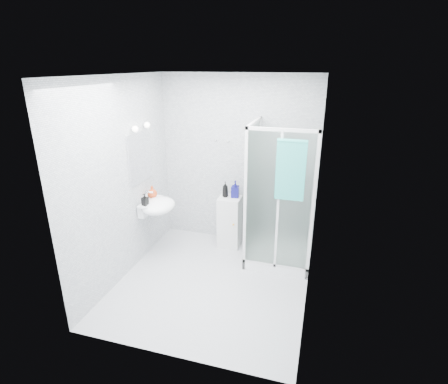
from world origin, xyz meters
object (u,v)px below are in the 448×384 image
(shampoo_bottle_a, at_px, (225,189))
(soap_dispenser_black, at_px, (145,200))
(soap_dispenser_orange, at_px, (152,192))
(storage_cabinet, at_px, (230,222))
(shower_enclosure, at_px, (274,233))
(hand_towel, at_px, (291,169))
(wall_basin, at_px, (157,206))
(shampoo_bottle_b, at_px, (235,189))

(shampoo_bottle_a, bearing_deg, soap_dispenser_black, -140.15)
(soap_dispenser_orange, relative_size, soap_dispenser_black, 1.07)
(storage_cabinet, bearing_deg, shower_enclosure, -22.05)
(hand_towel, bearing_deg, storage_cabinet, 144.24)
(shampoo_bottle_a, bearing_deg, wall_basin, -144.39)
(hand_towel, xyz_separation_m, soap_dispenser_orange, (-1.99, 0.21, -0.57))
(hand_towel, distance_m, shampoo_bottle_a, 1.37)
(storage_cabinet, height_order, hand_towel, hand_towel)
(hand_towel, height_order, shampoo_bottle_a, hand_towel)
(shampoo_bottle_b, bearing_deg, shampoo_bottle_a, -168.10)
(shower_enclosure, relative_size, shampoo_bottle_a, 8.34)
(storage_cabinet, bearing_deg, shampoo_bottle_a, 167.79)
(shampoo_bottle_b, distance_m, soap_dispenser_black, 1.35)
(storage_cabinet, xyz_separation_m, shampoo_bottle_b, (0.07, 0.05, 0.53))
(hand_towel, distance_m, soap_dispenser_orange, 2.08)
(wall_basin, bearing_deg, hand_towel, -2.61)
(wall_basin, relative_size, soap_dispenser_black, 3.31)
(shower_enclosure, bearing_deg, hand_towel, -62.27)
(wall_basin, distance_m, shampoo_bottle_b, 1.19)
(storage_cabinet, distance_m, shampoo_bottle_a, 0.53)
(shampoo_bottle_a, bearing_deg, shower_enclosure, -19.88)
(shampoo_bottle_a, height_order, soap_dispenser_black, shampoo_bottle_a)
(wall_basin, height_order, shampoo_bottle_b, shampoo_bottle_b)
(hand_towel, bearing_deg, shower_enclosure, 117.73)
(shower_enclosure, relative_size, soap_dispenser_black, 11.83)
(wall_basin, height_order, soap_dispenser_orange, soap_dispenser_orange)
(soap_dispenser_orange, bearing_deg, hand_towel, -6.07)
(shampoo_bottle_b, height_order, soap_dispenser_black, shampoo_bottle_b)
(shower_enclosure, bearing_deg, shampoo_bottle_a, 160.12)
(shower_enclosure, height_order, hand_towel, shower_enclosure)
(soap_dispenser_black, bearing_deg, wall_basin, 63.82)
(soap_dispenser_black, bearing_deg, shampoo_bottle_b, 36.84)
(wall_basin, relative_size, hand_towel, 0.74)
(shower_enclosure, xyz_separation_m, shampoo_bottle_b, (-0.66, 0.32, 0.48))
(hand_towel, xyz_separation_m, soap_dispenser_black, (-1.95, -0.09, -0.58))
(soap_dispenser_orange, bearing_deg, shampoo_bottle_a, 26.31)
(shampoo_bottle_b, xyz_separation_m, soap_dispenser_orange, (-1.12, -0.51, 0.02))
(storage_cabinet, relative_size, hand_towel, 1.06)
(storage_cabinet, relative_size, shampoo_bottle_a, 3.35)
(wall_basin, bearing_deg, soap_dispenser_orange, 134.39)
(shampoo_bottle_a, bearing_deg, soap_dispenser_orange, -153.69)
(shower_enclosure, bearing_deg, soap_dispenser_orange, -173.92)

